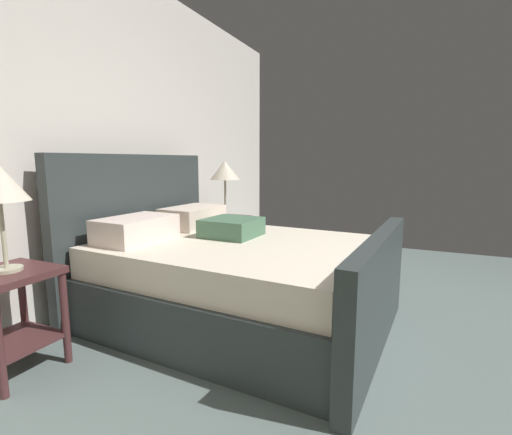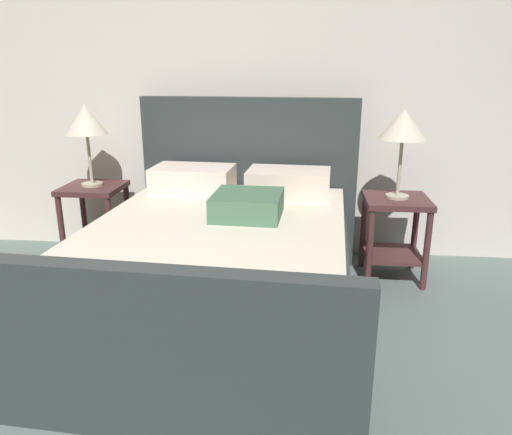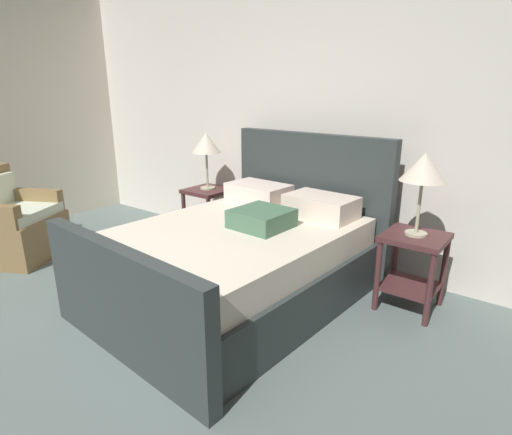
% 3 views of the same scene
% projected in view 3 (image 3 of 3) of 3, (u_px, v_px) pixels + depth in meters
% --- Properties ---
extents(wall_back, '(6.49, 0.12, 2.84)m').
position_uv_depth(wall_back, '(309.00, 113.00, 3.93)').
color(wall_back, silver).
rests_on(wall_back, ground).
extents(bed, '(1.75, 2.20, 1.26)m').
position_uv_depth(bed, '(241.00, 257.00, 3.26)').
color(bed, '#303838').
rests_on(bed, ground).
extents(nightstand_right, '(0.44, 0.44, 0.60)m').
position_uv_depth(nightstand_right, '(413.00, 259.00, 3.09)').
color(nightstand_right, '#4B2829').
rests_on(nightstand_right, ground).
extents(table_lamp_right, '(0.32, 0.32, 0.61)m').
position_uv_depth(table_lamp_right, '(424.00, 169.00, 2.89)').
color(table_lamp_right, '#B7B293').
rests_on(table_lamp_right, nightstand_right).
extents(nightstand_left, '(0.44, 0.44, 0.60)m').
position_uv_depth(nightstand_left, '(208.00, 206.00, 4.52)').
color(nightstand_left, '#4B2829').
rests_on(nightstand_left, ground).
extents(table_lamp_left, '(0.31, 0.31, 0.61)m').
position_uv_depth(table_lamp_left, '(206.00, 144.00, 4.32)').
color(table_lamp_left, '#B7B293').
rests_on(table_lamp_left, nightstand_left).
extents(armchair, '(0.98, 0.98, 0.90)m').
position_uv_depth(armchair, '(10.00, 225.00, 4.08)').
color(armchair, olive).
rests_on(armchair, ground).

